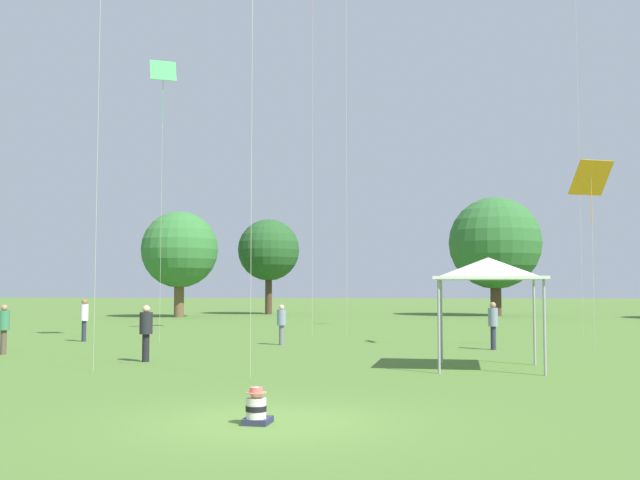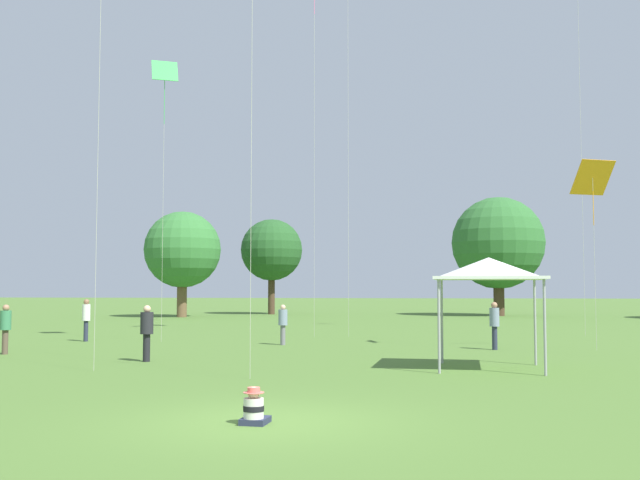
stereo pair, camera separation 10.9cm
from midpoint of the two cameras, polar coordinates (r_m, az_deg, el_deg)
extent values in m
plane|color=#4C702D|center=(12.66, -3.83, -13.67)|extent=(300.00, 300.00, 0.00)
cube|color=#282D47|center=(12.52, -4.71, -13.55)|extent=(0.45, 0.54, 0.10)
cylinder|color=silver|center=(12.40, -4.83, -12.66)|extent=(0.35, 0.35, 0.32)
cylinder|color=black|center=(12.40, -4.83, -12.66)|extent=(0.37, 0.37, 0.09)
sphere|color=#DBAD89|center=(12.36, -4.82, -11.53)|extent=(0.20, 0.20, 0.20)
cylinder|color=#E0665B|center=(12.36, -4.82, -11.51)|extent=(0.34, 0.34, 0.01)
cylinder|color=#E0665B|center=(12.36, -4.82, -11.32)|extent=(0.20, 0.20, 0.09)
cylinder|color=#282D42|center=(27.58, 13.28, -7.29)|extent=(0.26, 0.26, 0.83)
cylinder|color=gray|center=(27.54, 13.25, -5.74)|extent=(0.48, 0.48, 0.66)
sphere|color=#A37556|center=(27.53, 13.24, -4.86)|extent=(0.23, 0.23, 0.23)
cylinder|color=slate|center=(29.15, -2.74, -7.25)|extent=(0.23, 0.23, 0.76)
cylinder|color=gray|center=(29.12, -2.74, -5.91)|extent=(0.41, 0.41, 0.60)
sphere|color=#DBAD89|center=(29.10, -2.73, -5.14)|extent=(0.21, 0.21, 0.21)
cylinder|color=black|center=(23.15, -12.95, -8.01)|extent=(0.29, 0.29, 0.82)
cylinder|color=#232328|center=(23.11, -12.92, -6.19)|extent=(0.52, 0.52, 0.65)
sphere|color=#DBAD89|center=(23.09, -12.91, -5.14)|extent=(0.22, 0.22, 0.22)
cylinder|color=#282D42|center=(32.47, -17.32, -6.64)|extent=(0.24, 0.24, 0.85)
cylinder|color=silver|center=(32.44, -17.29, -5.29)|extent=(0.44, 0.44, 0.67)
sphere|color=brown|center=(32.43, -17.28, -4.53)|extent=(0.23, 0.23, 0.23)
cylinder|color=brown|center=(27.12, -22.76, -7.19)|extent=(0.27, 0.27, 0.81)
cylinder|color=#387A51|center=(27.08, -22.73, -5.66)|extent=(0.48, 0.48, 0.64)
sphere|color=#A37556|center=(27.07, -22.70, -4.79)|extent=(0.22, 0.22, 0.22)
cube|color=white|center=(20.99, 12.88, -2.85)|extent=(3.10, 3.10, 0.08)
cone|color=white|center=(21.00, 12.87, -2.02)|extent=(2.94, 2.94, 0.53)
cylinder|color=#99999E|center=(22.33, 9.41, -6.16)|extent=(0.07, 0.07, 2.43)
cylinder|color=#99999E|center=(22.41, 16.20, -6.05)|extent=(0.07, 0.07, 2.43)
cylinder|color=#99999E|center=(19.70, 9.21, -6.50)|extent=(0.07, 0.07, 2.43)
cylinder|color=#99999E|center=(19.79, 16.91, -6.37)|extent=(0.07, 0.07, 2.43)
cylinder|color=#BCB7A8|center=(34.61, 2.26, 7.72)|extent=(0.01, 0.01, 18.07)
cube|color=green|center=(32.57, -11.64, 12.52)|extent=(1.18, 0.92, 0.95)
cylinder|color=green|center=(32.23, -11.68, 10.28)|extent=(0.02, 0.02, 1.88)
cylinder|color=#BCB7A8|center=(31.47, -11.78, 2.65)|extent=(0.01, 0.01, 11.24)
cylinder|color=#BCB7A8|center=(21.81, -16.28, 13.89)|extent=(0.01, 0.01, 17.45)
cylinder|color=#BCB7A8|center=(37.61, 19.32, 8.42)|extent=(0.01, 0.01, 19.89)
cube|color=orange|center=(28.54, 20.16, 4.49)|extent=(1.60, 1.29, 1.15)
cylinder|color=orange|center=(28.41, 20.21, 2.29)|extent=(0.02, 0.02, 1.23)
cylinder|color=#BCB7A8|center=(28.28, 20.30, -1.68)|extent=(0.01, 0.01, 6.14)
cylinder|color=pink|center=(36.32, -0.34, 17.82)|extent=(0.02, 0.02, 1.34)
cylinder|color=#BCB7A8|center=(34.35, -0.34, 6.61)|extent=(0.01, 0.01, 16.65)
cylinder|color=brown|center=(57.53, -10.42, -4.05)|extent=(0.75, 0.75, 3.52)
sphere|color=#337033|center=(57.60, -10.38, -0.72)|extent=(5.78, 5.78, 5.78)
cylinder|color=#473323|center=(60.88, 13.52, -3.87)|extent=(0.85, 0.85, 3.76)
sphere|color=#2D662D|center=(60.99, 13.47, -0.21)|extent=(7.30, 7.30, 7.30)
cylinder|color=#473323|center=(62.94, -3.67, -3.86)|extent=(0.57, 0.57, 3.98)
sphere|color=#235123|center=(63.02, -3.66, -0.75)|extent=(5.17, 5.17, 5.17)
camera|label=1|loc=(0.05, -89.84, -0.01)|focal=42.00mm
camera|label=2|loc=(0.05, 90.16, 0.01)|focal=42.00mm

